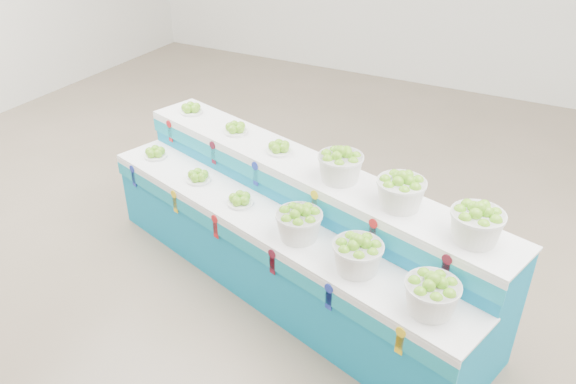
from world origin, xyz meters
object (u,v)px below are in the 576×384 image
object	(u,v)px
plate_upper_mid	(236,128)
basket_upper_right	(477,223)
display_stand	(288,230)
basket_lower_left	(299,223)

from	to	relation	value
plate_upper_mid	basket_upper_right	size ratio (longest dim) A/B	0.62
display_stand	basket_upper_right	distance (m)	1.57
basket_lower_left	plate_upper_mid	distance (m)	1.28
basket_upper_right	basket_lower_left	bearing A→B (deg)	-174.56
plate_upper_mid	basket_upper_right	distance (m)	2.28
display_stand	basket_upper_right	world-z (taller)	basket_upper_right
plate_upper_mid	basket_upper_right	xyz separation A→B (m)	(2.18, -0.64, 0.07)
plate_upper_mid	basket_upper_right	bearing A→B (deg)	-16.42
display_stand	basket_lower_left	distance (m)	0.52
display_stand	basket_lower_left	xyz separation A→B (m)	(0.25, -0.30, 0.33)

